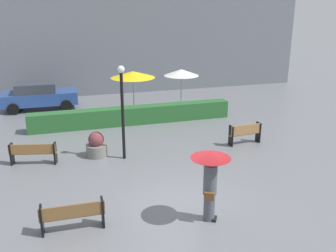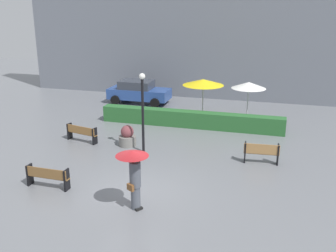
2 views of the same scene
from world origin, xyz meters
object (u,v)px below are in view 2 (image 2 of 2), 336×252
bench_far_left (81,132)px  parked_car (139,91)px  pedestrian_with_umbrella (134,170)px  patio_umbrella_white (249,85)px  lamp_post (143,104)px  planter_pot (127,137)px  patio_umbrella_yellow (203,82)px  bench_near_left (47,176)px  bench_far_right (261,152)px

bench_far_left → parked_car: size_ratio=0.42×
pedestrian_with_umbrella → patio_umbrella_white: bearing=75.5°
bench_far_left → lamp_post: size_ratio=0.48×
planter_pot → patio_umbrella_yellow: (2.64, 5.40, 1.81)m
bench_far_left → pedestrian_with_umbrella: size_ratio=0.84×
bench_far_left → patio_umbrella_yellow: patio_umbrella_yellow is taller
bench_far_left → pedestrian_with_umbrella: bearing=-48.5°
bench_far_left → patio_umbrella_white: size_ratio=0.71×
planter_pot → patio_umbrella_yellow: bearing=63.9°
bench_near_left → lamp_post: bearing=64.0°
pedestrian_with_umbrella → lamp_post: 5.40m
lamp_post → patio_umbrella_yellow: bearing=74.7°
bench_far_right → bench_far_left: 8.79m
planter_pot → parked_car: bearing=106.3°
parked_car → planter_pot: bearing=-73.7°
pedestrian_with_umbrella → patio_umbrella_yellow: bearing=89.3°
bench_far_right → lamp_post: 5.64m
bench_far_left → planter_pot: planter_pot is taller
pedestrian_with_umbrella → planter_pot: bearing=113.8°
bench_near_left → patio_umbrella_yellow: 11.31m
bench_far_left → patio_umbrella_yellow: bearing=47.6°
planter_pot → lamp_post: size_ratio=0.28×
bench_far_right → patio_umbrella_yellow: 7.19m
planter_pot → bench_far_left: bearing=-177.1°
lamp_post → patio_umbrella_white: lamp_post is taller
bench_far_right → patio_umbrella_white: (-1.10, 5.52, 1.76)m
bench_near_left → patio_umbrella_yellow: size_ratio=0.71×
lamp_post → patio_umbrella_white: 7.02m
bench_far_left → patio_umbrella_yellow: (5.05, 5.52, 1.76)m
bench_near_left → bench_far_left: (-1.21, 4.97, 0.01)m
pedestrian_with_umbrella → planter_pot: size_ratio=2.04×
pedestrian_with_umbrella → bench_far_left: bearing=131.5°
bench_far_left → patio_umbrella_white: (7.68, 5.15, 1.79)m
bench_near_left → patio_umbrella_white: size_ratio=0.69×
bench_far_right → pedestrian_with_umbrella: (-3.88, -5.18, 0.88)m
pedestrian_with_umbrella → lamp_post: bearing=106.2°
bench_near_left → planter_pot: (1.19, 5.09, -0.05)m
patio_umbrella_white → bench_near_left: bearing=-122.6°
planter_pot → patio_umbrella_white: patio_umbrella_white is taller
pedestrian_with_umbrella → planter_pot: 6.28m
bench_near_left → bench_far_right: (7.57, 4.59, 0.04)m
lamp_post → patio_umbrella_yellow: size_ratio=1.52×
bench_near_left → bench_far_left: size_ratio=0.97×
lamp_post → patio_umbrella_yellow: (1.63, 5.95, -0.03)m
planter_pot → lamp_post: bearing=-28.7°
pedestrian_with_umbrella → patio_umbrella_white: (2.77, 10.71, 0.88)m
bench_far_left → patio_umbrella_yellow: size_ratio=0.73×
bench_far_left → bench_near_left: bearing=-76.3°
patio_umbrella_white → bench_far_right: bearing=-78.7°
parked_car → patio_umbrella_white: bearing=-22.4°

